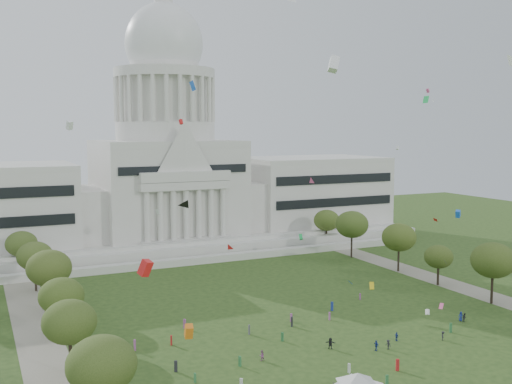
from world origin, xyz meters
TOP-DOWN VIEW (x-y plane):
  - ground at (0.00, 0.00)m, footprint 400.00×400.00m
  - capitol at (0.00, 113.59)m, footprint 160.00×64.50m
  - path_left at (-48.00, 30.00)m, footprint 8.00×160.00m
  - path_right at (48.00, 30.00)m, footprint 8.00×160.00m
  - row_tree_l_1 at (-44.07, -2.96)m, footprint 8.86×8.86m
  - row_tree_l_2 at (-45.04, 17.30)m, footprint 8.42×8.42m
  - row_tree_r_2 at (44.17, 17.44)m, footprint 9.55×9.55m
  - row_tree_l_3 at (-44.09, 33.92)m, footprint 8.12×8.12m
  - row_tree_r_3 at (44.40, 34.48)m, footprint 7.01×7.01m
  - row_tree_l_4 at (-44.08, 52.42)m, footprint 9.29×9.29m
  - row_tree_r_4 at (44.76, 50.04)m, footprint 9.19×9.19m
  - row_tree_l_5 at (-45.22, 71.01)m, footprint 8.33×8.33m
  - row_tree_r_5 at (43.49, 70.19)m, footprint 9.82×9.82m
  - row_tree_l_6 at (-46.87, 89.14)m, footprint 8.19×8.19m
  - row_tree_r_6 at (45.96, 88.13)m, footprint 8.42×8.42m
  - event_tent at (-9.83, -9.14)m, footprint 9.81×9.81m
  - person_0 at (29.17, 11.16)m, footprint 1.10×1.08m
  - person_2 at (29.57, 10.52)m, footprint 0.95×0.99m
  - person_3 at (6.45, 4.96)m, footprint 0.79×1.20m
  - person_4 at (4.16, 5.33)m, footprint 0.75×1.16m
  - person_5 at (-2.53, 9.43)m, footprint 1.89×1.74m
  - person_8 at (-15.68, 9.75)m, footprint 0.88×0.56m
  - person_9 at (18.17, 4.25)m, footprint 1.04×1.22m
  - person_10 at (10.38, 7.58)m, footprint 0.65×1.02m
  - distant_crowd at (-13.32, 14.33)m, footprint 65.04×39.34m
  - kite_swarm at (-1.45, 7.54)m, footprint 83.20×105.73m

SIDE VIEW (x-z plane):
  - ground at x=0.00m, z-range 0.00..0.00m
  - path_left at x=-48.00m, z-range 0.00..0.04m
  - path_right at x=48.00m, z-range 0.00..0.04m
  - person_10 at x=10.38m, z-range 0.00..1.63m
  - person_9 at x=18.17m, z-range 0.00..1.69m
  - person_3 at x=6.45m, z-range 0.00..1.70m
  - distant_crowd at x=-13.32m, z-range -0.10..1.84m
  - person_2 at x=29.57m, z-range 0.00..1.75m
  - person_8 at x=-15.68m, z-range 0.00..1.78m
  - person_4 at x=4.16m, z-range 0.00..1.84m
  - person_0 at x=29.17m, z-range 0.00..1.91m
  - person_5 at x=-2.53m, z-range 0.00..1.99m
  - event_tent at x=-9.83m, z-range 1.14..5.27m
  - row_tree_r_3 at x=44.40m, z-range 2.09..12.07m
  - row_tree_l_3 at x=-44.09m, z-range 2.43..13.98m
  - row_tree_l_6 at x=-46.87m, z-range 2.45..14.09m
  - row_tree_l_5 at x=-45.22m, z-range 2.49..14.34m
  - row_tree_r_6 at x=45.96m, z-range 2.52..14.49m
  - row_tree_l_2 at x=-45.04m, z-range 2.52..14.49m
  - row_tree_l_1 at x=-44.07m, z-range 2.65..15.25m
  - row_tree_r_4 at x=44.76m, z-range 2.76..15.82m
  - row_tree_l_4 at x=-44.08m, z-range 2.79..16.00m
  - row_tree_r_2 at x=44.17m, z-range 2.87..16.45m
  - row_tree_r_5 at x=43.49m, z-range 2.95..16.91m
  - capitol at x=0.00m, z-range -23.35..67.95m
  - kite_swarm at x=-1.45m, z-range 2.51..59.56m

